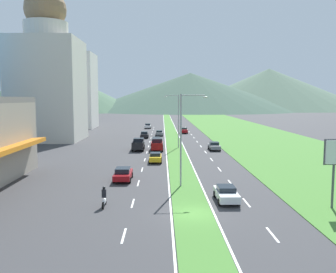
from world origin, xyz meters
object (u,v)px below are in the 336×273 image
object	(u,v)px
car_5	(214,146)
car_2	(226,193)
car_4	(144,135)
street_lamp_near	(184,134)
car_7	(123,174)
car_8	(184,130)
pickup_truck_0	(157,145)
car_1	(156,140)
street_lamp_mid	(177,118)
car_3	(159,133)
car_6	(155,157)
motorcycle_rider	(104,198)
pickup_truck_1	(138,145)
car_0	(148,126)

from	to	relation	value
car_5	car_2	bearing A→B (deg)	-6.28
car_4	car_2	bearing A→B (deg)	-169.39
street_lamp_near	car_7	size ratio (longest dim) A/B	2.14
car_8	pickup_truck_0	size ratio (longest dim) A/B	0.85
car_1	street_lamp_mid	bearing A→B (deg)	-144.61
car_3	car_4	distance (m)	6.03
street_lamp_near	car_6	size ratio (longest dim) A/B	2.43
car_5	car_6	bearing A→B (deg)	-39.97
car_1	pickup_truck_0	world-z (taller)	pickup_truck_0
motorcycle_rider	car_7	bearing A→B (deg)	-3.05
car_6	car_8	bearing A→B (deg)	-8.78
car_6	car_8	size ratio (longest dim) A/B	0.88
car_3	pickup_truck_0	bearing A→B (deg)	179.53
street_lamp_mid	car_5	xyz separation A→B (m)	(6.63, -3.05, -4.94)
car_1	pickup_truck_1	world-z (taller)	pickup_truck_1
street_lamp_mid	motorcycle_rider	distance (m)	38.57
pickup_truck_1	car_4	bearing A→B (deg)	-0.44
car_0	car_6	distance (m)	60.29
pickup_truck_1	car_3	bearing A→B (deg)	-8.28
street_lamp_mid	car_6	xyz separation A→B (m)	(-3.78, -15.47, -4.95)
car_1	car_8	xyz separation A→B (m)	(7.04, 23.30, -0.00)
car_2	car_0	bearing A→B (deg)	-172.79
car_4	street_lamp_mid	bearing A→B (deg)	-158.08
car_5	car_3	bearing A→B (deg)	-158.17
car_0	car_6	world-z (taller)	car_0
car_1	car_3	xyz separation A→B (m)	(0.48, 16.63, -0.05)
car_1	car_7	xyz separation A→B (m)	(-3.30, -32.86, -0.01)
car_7	street_lamp_mid	bearing A→B (deg)	-14.92
car_1	car_6	world-z (taller)	car_1
car_3	pickup_truck_1	distance (m)	25.11
car_5	car_8	xyz separation A→B (m)	(-3.56, 31.94, 0.02)
car_2	car_6	size ratio (longest dim) A/B	1.07
car_5	car_8	distance (m)	32.14
car_2	car_5	world-z (taller)	car_5
car_5	car_7	size ratio (longest dim) A/B	0.92
car_0	car_1	xyz separation A→B (m)	(3.22, -39.14, -0.01)
car_5	car_7	distance (m)	27.93
car_5	pickup_truck_0	distance (m)	10.33
car_1	car_8	size ratio (longest dim) A/B	1.00
street_lamp_mid	car_8	distance (m)	29.47
car_2	car_4	world-z (taller)	car_4
car_3	motorcycle_rider	xyz separation A→B (m)	(-4.32, -59.66, 0.04)
street_lamp_near	car_0	xyz separation A→B (m)	(-6.65, 74.97, -4.83)
car_4	motorcycle_rider	size ratio (longest dim) A/B	2.07
car_6	car_7	world-z (taller)	car_7
car_5	pickup_truck_0	xyz separation A→B (m)	(-10.33, -0.05, 0.24)
car_5	car_1	bearing A→B (deg)	-129.17
car_0	car_6	bearing A→B (deg)	-176.76
car_1	pickup_truck_1	xyz separation A→B (m)	(-3.14, -8.22, 0.22)
street_lamp_mid	car_2	bearing A→B (deg)	-85.20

